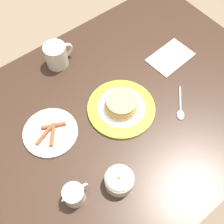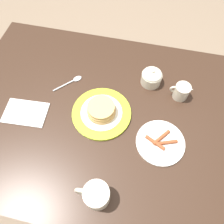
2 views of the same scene
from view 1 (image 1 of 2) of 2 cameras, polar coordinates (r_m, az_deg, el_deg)
ground_plane at (r=1.75m, az=1.55°, el=-11.49°), size 8.00×8.00×0.00m
dining_table at (r=1.18m, az=2.25°, el=-1.95°), size 1.26×0.94×0.73m
pancake_plate at (r=1.06m, az=1.79°, el=1.30°), size 0.26×0.26×0.06m
side_plate_bacon at (r=1.04m, az=-12.40°, el=-4.03°), size 0.20×0.20×0.02m
coffee_mug at (r=1.19m, az=-11.16°, el=11.30°), size 0.13×0.09×0.10m
creamer_pitcher at (r=0.92m, az=-7.76°, el=-16.35°), size 0.10×0.07×0.08m
sugar_bowl at (r=0.92m, az=1.49°, el=-13.62°), size 0.09×0.09×0.09m
napkin at (r=1.24m, az=11.77°, el=10.83°), size 0.19×0.14×0.01m
spoon at (r=1.10m, az=13.74°, el=0.63°), size 0.12×0.12×0.01m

